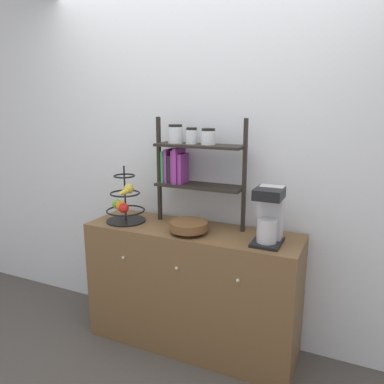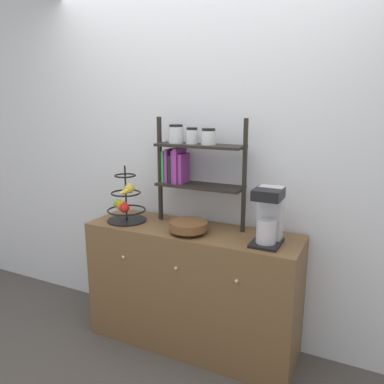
{
  "view_description": "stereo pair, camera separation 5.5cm",
  "coord_description": "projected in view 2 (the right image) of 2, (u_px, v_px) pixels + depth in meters",
  "views": [
    {
      "loc": [
        1.01,
        -1.98,
        1.71
      ],
      "look_at": [
        0.0,
        0.22,
        1.14
      ],
      "focal_mm": 35.0,
      "sensor_mm": 36.0,
      "label": 1
    },
    {
      "loc": [
        1.06,
        -1.95,
        1.71
      ],
      "look_at": [
        0.0,
        0.22,
        1.14
      ],
      "focal_mm": 35.0,
      "sensor_mm": 36.0,
      "label": 2
    }
  ],
  "objects": [
    {
      "name": "wooden_bowl",
      "position": [
        189.0,
        226.0,
        2.46
      ],
      "size": [
        0.25,
        0.25,
        0.08
      ],
      "color": "brown",
      "rests_on": "sideboard"
    },
    {
      "name": "sideboard",
      "position": [
        192.0,
        288.0,
        2.65
      ],
      "size": [
        1.49,
        0.46,
        0.88
      ],
      "color": "brown",
      "rests_on": "ground_plane"
    },
    {
      "name": "ground_plane",
      "position": [
        177.0,
        361.0,
        2.55
      ],
      "size": [
        12.0,
        12.0,
        0.0
      ],
      "primitive_type": "plane",
      "color": "#47423D"
    },
    {
      "name": "wall_back",
      "position": [
        208.0,
        162.0,
        2.68
      ],
      "size": [
        7.0,
        0.05,
        2.6
      ],
      "primitive_type": "cube",
      "color": "silver",
      "rests_on": "ground_plane"
    },
    {
      "name": "coffee_maker",
      "position": [
        269.0,
        216.0,
        2.25
      ],
      "size": [
        0.17,
        0.23,
        0.35
      ],
      "color": "black",
      "rests_on": "sideboard"
    },
    {
      "name": "shelf_hutch",
      "position": [
        189.0,
        159.0,
        2.56
      ],
      "size": [
        0.66,
        0.2,
        0.75
      ],
      "color": "black",
      "rests_on": "sideboard"
    },
    {
      "name": "fruit_stand",
      "position": [
        125.0,
        204.0,
        2.7
      ],
      "size": [
        0.28,
        0.28,
        0.41
      ],
      "color": "black",
      "rests_on": "sideboard"
    }
  ]
}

